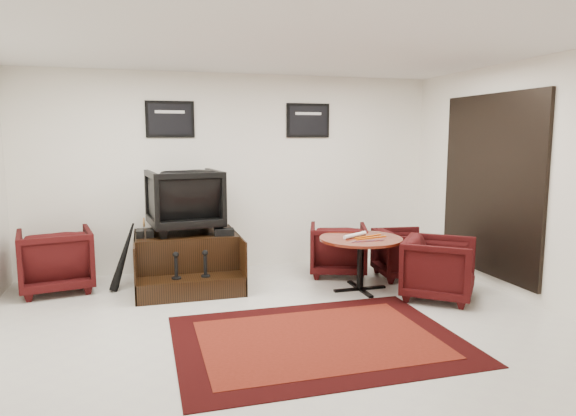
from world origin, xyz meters
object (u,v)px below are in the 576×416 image
at_px(armchair_side, 56,257).
at_px(table_chair_window, 404,251).
at_px(table_chair_corner, 439,265).
at_px(shine_podium, 187,261).
at_px(shine_chair, 184,197).
at_px(table_chair_back, 338,247).
at_px(meeting_table, 361,244).

distance_m(armchair_side, table_chair_window, 4.52).
bearing_deg(armchair_side, table_chair_corner, 149.63).
bearing_deg(shine_podium, table_chair_corner, -26.81).
bearing_deg(shine_chair, table_chair_window, 160.80).
bearing_deg(armchair_side, table_chair_window, 161.14).
bearing_deg(table_chair_corner, table_chair_back, 68.13).
relative_size(shine_podium, table_chair_window, 1.84).
height_order(armchair_side, table_chair_window, armchair_side).
height_order(shine_podium, table_chair_back, table_chair_back).
bearing_deg(meeting_table, table_chair_window, 24.91).
bearing_deg(table_chair_back, shine_chair, 13.32).
relative_size(armchair_side, table_chair_back, 1.10).
bearing_deg(shine_chair, table_chair_corner, 144.10).
xyz_separation_m(table_chair_back, table_chair_corner, (0.76, -1.34, 0.01)).
height_order(table_chair_back, table_chair_window, table_chair_back).
height_order(shine_podium, armchair_side, armchair_side).
relative_size(table_chair_back, table_chair_corner, 0.97).
xyz_separation_m(armchair_side, meeting_table, (3.66, -1.03, 0.16)).
xyz_separation_m(shine_chair, table_chair_back, (2.07, -0.23, -0.74)).
xyz_separation_m(shine_chair, armchair_side, (-1.59, 0.02, -0.70)).
height_order(shine_chair, table_chair_window, shine_chair).
relative_size(meeting_table, table_chair_back, 1.31).
xyz_separation_m(shine_podium, armchair_side, (-1.59, 0.16, 0.12)).
distance_m(table_chair_window, table_chair_corner, 0.94).
relative_size(meeting_table, table_chair_window, 1.41).
height_order(shine_chair, meeting_table, shine_chair).
xyz_separation_m(table_chair_back, table_chair_window, (0.81, -0.40, -0.03)).
height_order(shine_podium, table_chair_corner, table_chair_corner).
xyz_separation_m(shine_chair, table_chair_corner, (2.83, -1.57, -0.73)).
distance_m(armchair_side, table_chair_back, 3.67).
distance_m(meeting_table, table_chair_window, 0.93).
height_order(shine_chair, table_chair_back, shine_chair).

